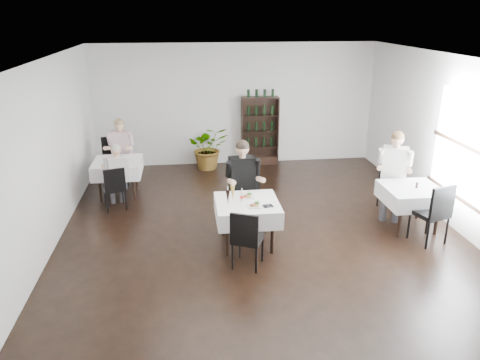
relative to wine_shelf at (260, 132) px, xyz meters
name	(u,v)px	position (x,y,z in m)	size (l,w,h in m)	color
room_shell	(266,159)	(-0.60, -4.31, 0.65)	(9.00, 9.00, 9.00)	black
window_right	(471,151)	(2.88, -4.31, 0.65)	(0.06, 2.30, 1.85)	white
wine_shelf	(260,132)	(0.00, 0.00, 0.00)	(0.90, 0.28, 1.75)	black
main_table	(247,210)	(-0.90, -4.31, -0.23)	(1.03, 1.03, 0.77)	black
left_table	(118,168)	(-3.30, -1.81, -0.23)	(0.98, 0.98, 0.77)	black
right_table	(412,195)	(2.10, -4.01, -0.23)	(0.98, 0.98, 0.77)	black
potted_tree	(209,147)	(-1.31, -0.22, -0.31)	(0.97, 0.84, 1.08)	#1E511B
main_chair_far	(248,194)	(-0.77, -3.54, -0.25)	(0.52, 0.53, 1.04)	black
main_chair_near	(246,236)	(-1.01, -5.09, -0.31)	(0.57, 0.57, 0.94)	black
left_chair_far	(115,157)	(-3.47, -1.01, -0.24)	(0.60, 0.61, 1.06)	black
left_chair_near	(114,186)	(-3.27, -2.59, -0.34)	(0.50, 0.50, 0.89)	black
right_chair_far	(391,182)	(2.10, -3.18, -0.27)	(0.54, 0.54, 1.00)	black
right_chair_near	(435,210)	(2.19, -4.66, -0.23)	(0.62, 0.62, 1.07)	black
diner_main	(243,179)	(-0.88, -3.67, 0.09)	(0.64, 0.66, 1.62)	#3B3C42
diner_left_far	(120,147)	(-3.30, -1.14, 0.03)	(0.60, 0.62, 1.50)	#3B3C42
diner_left_near	(117,171)	(-3.22, -2.45, -0.08)	(0.57, 0.61, 1.33)	#3B3C42
diner_right_far	(394,168)	(1.99, -3.44, 0.11)	(0.74, 0.77, 1.64)	#3B3C42
plate_far	(248,196)	(-0.87, -4.12, -0.06)	(0.24, 0.24, 0.07)	white
plate_near	(255,205)	(-0.80, -4.51, -0.06)	(0.23, 0.23, 0.07)	white
pilsner_dark	(228,197)	(-1.22, -4.37, 0.05)	(0.07, 0.07, 0.31)	black
pilsner_lager	(233,193)	(-1.13, -4.24, 0.06)	(0.08, 0.08, 0.33)	gold
coke_bottle	(242,196)	(-0.98, -4.29, 0.01)	(0.06, 0.06, 0.23)	silver
napkin_cutlery	(268,206)	(-0.59, -4.54, -0.07)	(0.18, 0.18, 0.02)	black
pepper_mill	(417,185)	(2.15, -4.05, -0.02)	(0.04, 0.04, 0.11)	black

